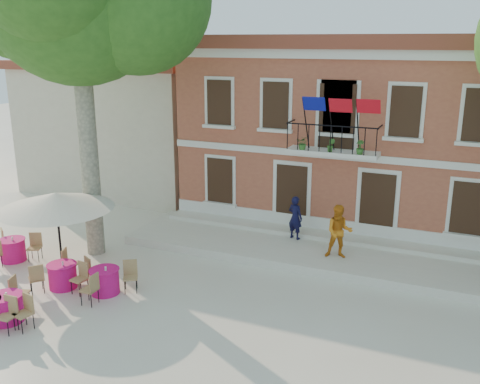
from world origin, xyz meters
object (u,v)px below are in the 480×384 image
pedestrian_navy (295,218)px  cafe_table_2 (7,307)px  cafe_table_3 (62,274)px  cafe_table_0 (13,249)px  pedestrian_orange (339,232)px  cafe_table_4 (105,280)px  patio_umbrella (56,201)px

pedestrian_navy → cafe_table_2: bearing=76.8°
pedestrian_navy → cafe_table_3: (-5.45, -6.09, -0.67)m
cafe_table_0 → pedestrian_orange: bearing=21.2°
pedestrian_orange → cafe_table_0: bearing=-173.4°
pedestrian_navy → cafe_table_4: bearing=75.4°
cafe_table_0 → cafe_table_3: same height
patio_umbrella → cafe_table_2: 3.82m
pedestrian_navy → cafe_table_3: pedestrian_navy is taller
patio_umbrella → cafe_table_4: (2.26, -0.72, -1.98)m
patio_umbrella → cafe_table_0: 2.94m
cafe_table_3 → cafe_table_2: bearing=-88.9°
patio_umbrella → pedestrian_navy: size_ratio=2.25×
patio_umbrella → pedestrian_orange: size_ratio=1.99×
pedestrian_navy → pedestrian_orange: bearing=169.0°
pedestrian_navy → pedestrian_orange: pedestrian_orange is taller
pedestrian_orange → cafe_table_0: 11.11m
cafe_table_0 → cafe_table_4: (4.43, -0.76, 0.00)m
cafe_table_2 → pedestrian_navy: bearing=57.0°
pedestrian_navy → pedestrian_orange: size_ratio=0.89×
pedestrian_navy → cafe_table_2: pedestrian_navy is taller
pedestrian_navy → cafe_table_2: 9.93m
cafe_table_0 → pedestrian_navy: bearing=31.2°
pedestrian_orange → cafe_table_2: (-7.27, -7.19, -0.78)m
cafe_table_0 → patio_umbrella: bearing=-1.2°
pedestrian_navy → cafe_table_0: pedestrian_navy is taller
cafe_table_3 → cafe_table_4: same height
cafe_table_2 → cafe_table_3: size_ratio=0.99×
patio_umbrella → cafe_table_4: patio_umbrella is taller
pedestrian_navy → cafe_table_3: size_ratio=0.87×
cafe_table_2 → cafe_table_3: same height
cafe_table_3 → cafe_table_4: bearing=8.1°
pedestrian_navy → cafe_table_0: bearing=51.0°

